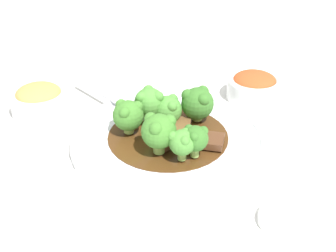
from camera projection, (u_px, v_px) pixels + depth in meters
The scene contains 17 objects.
ground_plane at pixel (168, 144), 0.77m from camera, with size 4.00×4.00×0.00m, color white.
main_plate at pixel (168, 139), 0.76m from camera, with size 0.32×0.32×0.02m.
beef_strip_0 at pixel (205, 140), 0.73m from camera, with size 0.07×0.06×0.01m.
beef_strip_1 at pixel (181, 128), 0.76m from camera, with size 0.05×0.07×0.01m.
beef_strip_2 at pixel (173, 139), 0.73m from camera, with size 0.07×0.05×0.01m.
broccoli_floret_0 at pixel (128, 115), 0.74m from camera, with size 0.05×0.05×0.06m.
broccoli_floret_1 at pixel (168, 109), 0.77m from camera, with size 0.05×0.05×0.05m.
broccoli_floret_2 at pixel (149, 102), 0.77m from camera, with size 0.05×0.05×0.06m.
broccoli_floret_3 at pixel (159, 131), 0.69m from camera, with size 0.05×0.05×0.06m.
broccoli_floret_4 at pixel (181, 142), 0.68m from camera, with size 0.04×0.04×0.05m.
broccoli_floret_5 at pixel (146, 101), 0.80m from camera, with size 0.03×0.03×0.04m.
broccoli_floret_6 at pixel (195, 138), 0.69m from camera, with size 0.04×0.04×0.05m.
broccoli_floret_7 at pixel (198, 103), 0.78m from camera, with size 0.05×0.05×0.06m.
serving_spoon at pixel (130, 109), 0.81m from camera, with size 0.12×0.20×0.01m.
side_bowl_kimchi at pixel (254, 86), 0.89m from camera, with size 0.10×0.10×0.05m.
side_bowl_appetizer at pixel (39, 100), 0.84m from camera, with size 0.10×0.10×0.06m.
sauce_dish at pixel (285, 219), 0.60m from camera, with size 0.07×0.07×0.01m.
Camera 1 is at (-0.18, -0.61, 0.43)m, focal length 50.00 mm.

